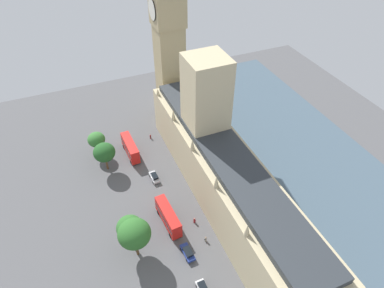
% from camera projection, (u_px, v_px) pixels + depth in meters
% --- Properties ---
extents(ground_plane, '(141.33, 141.33, 0.00)m').
position_uv_depth(ground_plane, '(217.00, 202.00, 87.12)').
color(ground_plane, '#565659').
extents(river_thames, '(36.63, 127.20, 0.25)m').
position_uv_depth(river_thames, '(317.00, 168.00, 96.20)').
color(river_thames, '#475B6B').
rests_on(river_thames, ground).
extents(parliament_building, '(13.44, 71.33, 33.68)m').
position_uv_depth(parliament_building, '(223.00, 168.00, 83.20)').
color(parliament_building, '#CCBA8E').
rests_on(parliament_building, ground).
extents(clock_tower, '(8.73, 8.73, 55.89)m').
position_uv_depth(clock_tower, '(168.00, 31.00, 97.69)').
color(clock_tower, tan).
rests_on(clock_tower, ground).
extents(double_decker_bus_far_end, '(2.97, 10.59, 4.75)m').
position_uv_depth(double_decker_bus_far_end, '(130.00, 148.00, 99.08)').
color(double_decker_bus_far_end, red).
rests_on(double_decker_bus_far_end, ground).
extents(car_silver_leading, '(2.02, 4.41, 1.74)m').
position_uv_depth(car_silver_leading, '(154.00, 177.00, 92.58)').
color(car_silver_leading, '#B7B7BC').
rests_on(car_silver_leading, ground).
extents(double_decker_bus_midblock, '(3.18, 10.64, 4.75)m').
position_uv_depth(double_decker_bus_midblock, '(168.00, 216.00, 80.47)').
color(double_decker_bus_midblock, red).
rests_on(double_decker_bus_midblock, ground).
extents(car_blue_near_tower, '(2.10, 4.67, 1.74)m').
position_uv_depth(car_blue_near_tower, '(188.00, 252.00, 75.24)').
color(car_blue_near_tower, navy).
rests_on(car_blue_near_tower, ground).
extents(pedestrian_trailing, '(0.57, 0.47, 1.54)m').
position_uv_depth(pedestrian_trailing, '(206.00, 239.00, 78.04)').
color(pedestrian_trailing, gray).
rests_on(pedestrian_trailing, ground).
extents(pedestrian_opposite_hall, '(0.45, 0.56, 1.52)m').
position_uv_depth(pedestrian_opposite_hall, '(150.00, 137.00, 105.91)').
color(pedestrian_opposite_hall, maroon).
rests_on(pedestrian_opposite_hall, ground).
extents(pedestrian_by_river_gate, '(0.63, 0.70, 1.67)m').
position_uv_depth(pedestrian_by_river_gate, '(194.00, 220.00, 81.89)').
color(pedestrian_by_river_gate, maroon).
rests_on(pedestrian_by_river_gate, ground).
extents(plane_tree_corner, '(7.04, 7.04, 10.67)m').
position_uv_depth(plane_tree_corner, '(134.00, 234.00, 70.95)').
color(plane_tree_corner, brown).
rests_on(plane_tree_corner, ground).
extents(plane_tree_slot_10, '(4.94, 4.94, 7.74)m').
position_uv_depth(plane_tree_slot_10, '(96.00, 140.00, 97.19)').
color(plane_tree_slot_10, brown).
rests_on(plane_tree_slot_10, ground).
extents(plane_tree_slot_11, '(5.77, 5.77, 9.62)m').
position_uv_depth(plane_tree_slot_11, '(130.00, 228.00, 72.72)').
color(plane_tree_slot_11, brown).
rests_on(plane_tree_slot_11, ground).
extents(plane_tree_slot_12, '(5.94, 5.94, 8.71)m').
position_uv_depth(plane_tree_slot_12, '(104.00, 152.00, 92.24)').
color(plane_tree_slot_12, brown).
rests_on(plane_tree_slot_12, ground).
extents(street_lamp_slot_14, '(0.56, 0.56, 6.81)m').
position_uv_depth(street_lamp_slot_14, '(97.00, 138.00, 99.31)').
color(street_lamp_slot_14, black).
rests_on(street_lamp_slot_14, ground).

